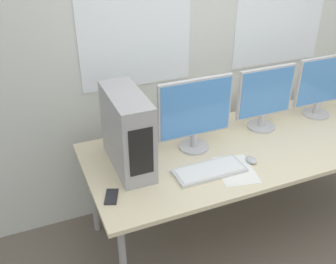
{
  "coord_description": "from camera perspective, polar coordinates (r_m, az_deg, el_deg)",
  "views": [
    {
      "loc": [
        -1.31,
        -1.36,
        2.05
      ],
      "look_at": [
        -0.55,
        0.44,
        0.92
      ],
      "focal_mm": 42.0,
      "sensor_mm": 36.0,
      "label": 1
    }
  ],
  "objects": [
    {
      "name": "pc_tower",
      "position": [
        2.25,
        -5.91,
        0.11
      ],
      "size": [
        0.19,
        0.48,
        0.46
      ],
      "color": "#9E9EA3",
      "rests_on": "desk"
    },
    {
      "name": "desk",
      "position": [
        2.62,
        11.25,
        -2.55
      ],
      "size": [
        2.09,
        0.88,
        0.7
      ],
      "color": "beige",
      "rests_on": "ground_plane"
    },
    {
      "name": "keyboard",
      "position": [
        2.3,
        6.02,
        -5.59
      ],
      "size": [
        0.42,
        0.17,
        0.02
      ],
      "color": "silver",
      "rests_on": "desk"
    },
    {
      "name": "paper_sheet_left",
      "position": [
        2.35,
        9.79,
        -5.42
      ],
      "size": [
        0.27,
        0.33,
        0.0
      ],
      "rotation": [
        0.0,
        0.0,
        -0.21
      ],
      "color": "white",
      "rests_on": "desk"
    },
    {
      "name": "monitor_right_far",
      "position": [
        3.02,
        21.4,
        6.37
      ],
      "size": [
        0.44,
        0.19,
        0.45
      ],
      "color": "#B7B7BC",
      "rests_on": "desk"
    },
    {
      "name": "monitor_main",
      "position": [
        2.4,
        3.95,
        2.81
      ],
      "size": [
        0.48,
        0.19,
        0.47
      ],
      "color": "#B7B7BC",
      "rests_on": "desk"
    },
    {
      "name": "wall_back",
      "position": [
        2.79,
        6.24,
        15.49
      ],
      "size": [
        8.0,
        0.07,
        2.7
      ],
      "color": "silver",
      "rests_on": "ground_plane"
    },
    {
      "name": "monitor_right_near",
      "position": [
        2.72,
        13.88,
        4.94
      ],
      "size": [
        0.42,
        0.19,
        0.44
      ],
      "color": "#B7B7BC",
      "rests_on": "desk"
    },
    {
      "name": "cell_phone",
      "position": [
        2.13,
        -8.21,
        -9.27
      ],
      "size": [
        0.11,
        0.14,
        0.01
      ],
      "rotation": [
        0.0,
        0.0,
        -0.38
      ],
      "color": "#232328",
      "rests_on": "desk"
    },
    {
      "name": "mouse",
      "position": [
        2.43,
        11.99,
        -3.99
      ],
      "size": [
        0.06,
        0.08,
        0.03
      ],
      "color": "#B2B2B7",
      "rests_on": "desk"
    }
  ]
}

